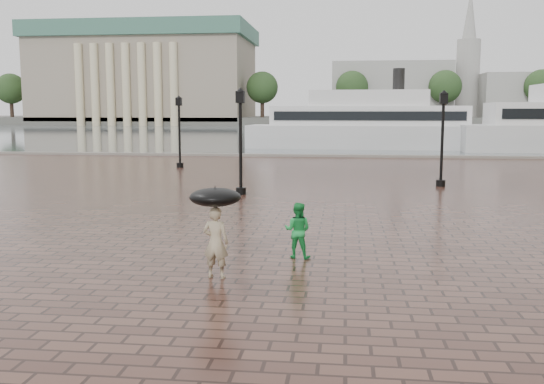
{
  "coord_description": "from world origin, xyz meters",
  "views": [
    {
      "loc": [
        -1.59,
        -15.49,
        3.56
      ],
      "look_at": [
        -3.51,
        0.55,
        1.4
      ],
      "focal_mm": 40.0,
      "sensor_mm": 36.0,
      "label": 1
    }
  ],
  "objects_px": {
    "adult_pedestrian": "(216,242)",
    "ferry_near": "(368,125)",
    "child_pedestrian": "(298,230)",
    "street_lamps": "(278,136)"
  },
  "relations": [
    {
      "from": "adult_pedestrian",
      "to": "child_pedestrian",
      "type": "height_order",
      "value": "adult_pedestrian"
    },
    {
      "from": "adult_pedestrian",
      "to": "ferry_near",
      "type": "xyz_separation_m",
      "value": [
        4.92,
        46.54,
        1.49
      ]
    },
    {
      "from": "child_pedestrian",
      "to": "ferry_near",
      "type": "distance_m",
      "value": 44.7
    },
    {
      "from": "ferry_near",
      "to": "adult_pedestrian",
      "type": "bearing_deg",
      "value": -92.79
    },
    {
      "from": "adult_pedestrian",
      "to": "child_pedestrian",
      "type": "bearing_deg",
      "value": -121.11
    },
    {
      "from": "street_lamps",
      "to": "child_pedestrian",
      "type": "xyz_separation_m",
      "value": [
        2.31,
        -16.38,
        -1.64
      ]
    },
    {
      "from": "child_pedestrian",
      "to": "ferry_near",
      "type": "relative_size",
      "value": 0.06
    },
    {
      "from": "ferry_near",
      "to": "street_lamps",
      "type": "bearing_deg",
      "value": -98.05
    },
    {
      "from": "street_lamps",
      "to": "ferry_near",
      "type": "height_order",
      "value": "ferry_near"
    },
    {
      "from": "adult_pedestrian",
      "to": "ferry_near",
      "type": "height_order",
      "value": "ferry_near"
    }
  ]
}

